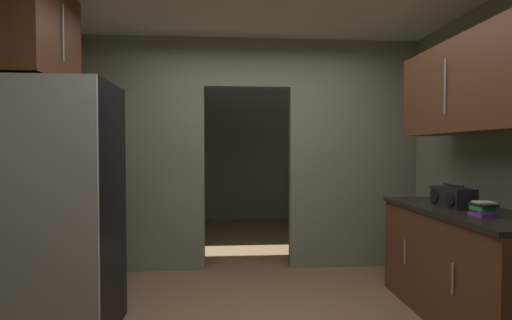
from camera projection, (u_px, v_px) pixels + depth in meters
kitchen_partition at (256, 148)px, 4.41m from camera, size 3.78×0.12×2.62m
adjoining_room_shell at (246, 153)px, 6.54m from camera, size 3.78×3.14×2.62m
refrigerator at (65, 209)px, 2.82m from camera, size 0.70×0.72×1.85m
lower_cabinet_run at (465, 266)px, 3.04m from camera, size 0.65×1.63×0.90m
upper_cabinet_counterside at (467, 87)px, 3.00m from camera, size 0.36×1.47×0.72m
upper_cabinet_fridgeside at (38, 32)px, 2.87m from camera, size 0.36×0.77×0.72m
boombox at (453, 197)px, 3.14m from camera, size 0.19×0.39×0.19m
book_stack at (483, 209)px, 2.70m from camera, size 0.15×0.17×0.11m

